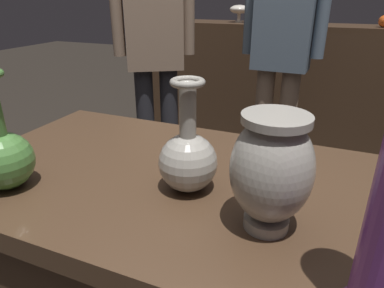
{
  "coord_description": "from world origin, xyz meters",
  "views": [
    {
      "loc": [
        0.27,
        -0.65,
        1.2
      ],
      "look_at": [
        0.0,
        -0.02,
        0.9
      ],
      "focal_mm": 32.16,
      "sensor_mm": 36.0,
      "label": 1
    }
  ],
  "objects_px": {
    "vase_centerpiece": "(188,157)",
    "visitor_center_back": "(282,43)",
    "shelf_vase_center": "(306,17)",
    "vase_right_accent": "(2,154)",
    "shelf_vase_left": "(239,10)",
    "shelf_vase_far_left": "(181,13)",
    "vase_tall_behind": "(271,169)",
    "visitor_near_left": "(154,42)"
  },
  "relations": [
    {
      "from": "vase_tall_behind",
      "to": "visitor_near_left",
      "type": "bearing_deg",
      "value": 125.86
    },
    {
      "from": "shelf_vase_center",
      "to": "visitor_near_left",
      "type": "bearing_deg",
      "value": -125.48
    },
    {
      "from": "visitor_near_left",
      "to": "visitor_center_back",
      "type": "bearing_deg",
      "value": 171.04
    },
    {
      "from": "visitor_center_back",
      "to": "shelf_vase_far_left",
      "type": "bearing_deg",
      "value": -35.18
    },
    {
      "from": "shelf_vase_center",
      "to": "shelf_vase_left",
      "type": "xyz_separation_m",
      "value": [
        -0.52,
        0.02,
        0.04
      ]
    },
    {
      "from": "shelf_vase_far_left",
      "to": "visitor_near_left",
      "type": "distance_m",
      "value": 1.1
    },
    {
      "from": "vase_right_accent",
      "to": "shelf_vase_far_left",
      "type": "height_order",
      "value": "shelf_vase_far_left"
    },
    {
      "from": "vase_right_accent",
      "to": "shelf_vase_left",
      "type": "relative_size",
      "value": 1.72
    },
    {
      "from": "visitor_center_back",
      "to": "visitor_near_left",
      "type": "bearing_deg",
      "value": 25.25
    },
    {
      "from": "shelf_vase_far_left",
      "to": "shelf_vase_center",
      "type": "height_order",
      "value": "shelf_vase_center"
    },
    {
      "from": "vase_right_accent",
      "to": "shelf_vase_left",
      "type": "distance_m",
      "value": 2.4
    },
    {
      "from": "shelf_vase_far_left",
      "to": "shelf_vase_left",
      "type": "height_order",
      "value": "shelf_vase_left"
    },
    {
      "from": "shelf_vase_far_left",
      "to": "shelf_vase_center",
      "type": "relative_size",
      "value": 0.52
    },
    {
      "from": "vase_tall_behind",
      "to": "vase_right_accent",
      "type": "relative_size",
      "value": 0.84
    },
    {
      "from": "visitor_center_back",
      "to": "shelf_vase_left",
      "type": "bearing_deg",
      "value": -55.28
    },
    {
      "from": "vase_right_accent",
      "to": "vase_tall_behind",
      "type": "bearing_deg",
      "value": 7.72
    },
    {
      "from": "shelf_vase_center",
      "to": "visitor_near_left",
      "type": "distance_m",
      "value": 1.26
    },
    {
      "from": "vase_centerpiece",
      "to": "shelf_vase_far_left",
      "type": "height_order",
      "value": "shelf_vase_far_left"
    },
    {
      "from": "visitor_near_left",
      "to": "shelf_vase_center",
      "type": "bearing_deg",
      "value": -157.07
    },
    {
      "from": "vase_right_accent",
      "to": "shelf_vase_left",
      "type": "height_order",
      "value": "shelf_vase_left"
    },
    {
      "from": "vase_right_accent",
      "to": "vase_centerpiece",
      "type": "bearing_deg",
      "value": 21.27
    },
    {
      "from": "vase_right_accent",
      "to": "shelf_vase_far_left",
      "type": "bearing_deg",
      "value": 105.45
    },
    {
      "from": "vase_centerpiece",
      "to": "shelf_vase_center",
      "type": "xyz_separation_m",
      "value": [
        -0.0,
        2.22,
        0.17
      ]
    },
    {
      "from": "vase_right_accent",
      "to": "shelf_vase_center",
      "type": "height_order",
      "value": "shelf_vase_center"
    },
    {
      "from": "vase_centerpiece",
      "to": "vase_tall_behind",
      "type": "distance_m",
      "value": 0.2
    },
    {
      "from": "vase_centerpiece",
      "to": "shelf_vase_left",
      "type": "height_order",
      "value": "shelf_vase_left"
    },
    {
      "from": "shelf_vase_far_left",
      "to": "shelf_vase_center",
      "type": "distance_m",
      "value": 1.04
    },
    {
      "from": "vase_right_accent",
      "to": "visitor_near_left",
      "type": "bearing_deg",
      "value": 104.67
    },
    {
      "from": "vase_centerpiece",
      "to": "shelf_vase_left",
      "type": "relative_size",
      "value": 1.63
    },
    {
      "from": "vase_right_accent",
      "to": "shelf_vase_left",
      "type": "bearing_deg",
      "value": 93.44
    },
    {
      "from": "vase_centerpiece",
      "to": "vase_right_accent",
      "type": "distance_m",
      "value": 0.41
    },
    {
      "from": "vase_right_accent",
      "to": "visitor_near_left",
      "type": "xyz_separation_m",
      "value": [
        -0.35,
        1.35,
        0.06
      ]
    },
    {
      "from": "vase_tall_behind",
      "to": "shelf_vase_far_left",
      "type": "relative_size",
      "value": 2.41
    },
    {
      "from": "visitor_center_back",
      "to": "shelf_vase_center",
      "type": "bearing_deg",
      "value": -90.98
    },
    {
      "from": "shelf_vase_center",
      "to": "visitor_near_left",
      "type": "relative_size",
      "value": 0.11
    },
    {
      "from": "vase_centerpiece",
      "to": "vase_tall_behind",
      "type": "xyz_separation_m",
      "value": [
        0.19,
        -0.07,
        0.04
      ]
    },
    {
      "from": "vase_tall_behind",
      "to": "shelf_vase_center",
      "type": "bearing_deg",
      "value": 94.7
    },
    {
      "from": "visitor_center_back",
      "to": "vase_tall_behind",
      "type": "bearing_deg",
      "value": 101.21
    },
    {
      "from": "vase_centerpiece",
      "to": "visitor_center_back",
      "type": "relative_size",
      "value": 0.16
    },
    {
      "from": "shelf_vase_center",
      "to": "shelf_vase_far_left",
      "type": "bearing_deg",
      "value": 178.21
    },
    {
      "from": "shelf_vase_center",
      "to": "vase_tall_behind",
      "type": "bearing_deg",
      "value": -85.3
    },
    {
      "from": "vase_tall_behind",
      "to": "shelf_vase_far_left",
      "type": "xyz_separation_m",
      "value": [
        -1.23,
        2.32,
        0.13
      ]
    }
  ]
}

